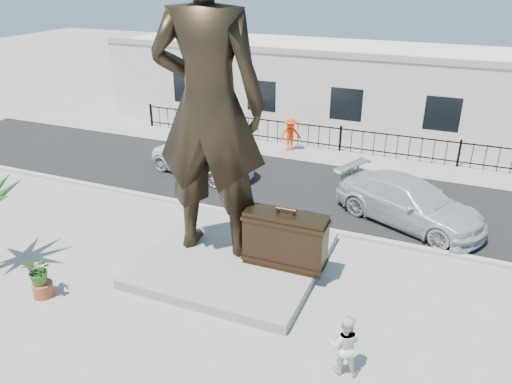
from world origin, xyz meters
TOP-DOWN VIEW (x-y plane):
  - ground at (0.00, 0.00)m, footprint 100.00×100.00m
  - street at (0.00, 8.00)m, footprint 40.00×7.00m
  - curb at (0.00, 4.50)m, footprint 40.00×0.25m
  - far_sidewalk at (0.00, 12.00)m, footprint 40.00×2.50m
  - plinth at (-0.50, 1.50)m, footprint 5.20×5.20m
  - fence at (0.00, 12.80)m, footprint 22.00×0.10m
  - building at (0.00, 17.00)m, footprint 28.00×7.00m
  - statue at (-1.34, 1.74)m, footprint 3.58×2.62m
  - suitcase at (1.11, 1.56)m, footprint 2.42×0.80m
  - tourist at (3.68, -1.68)m, footprint 0.82×0.69m
  - car_white at (-4.80, 7.66)m, footprint 5.24×3.29m
  - car_silver at (4.08, 6.34)m, footprint 5.89×4.25m
  - worker at (-2.29, 11.88)m, footprint 1.24×1.11m
  - planter at (-4.73, -2.11)m, footprint 0.56×0.56m
  - shrub at (-4.73, -2.11)m, footprint 0.79×0.69m

SIDE VIEW (x-z plane):
  - ground at x=0.00m, z-range 0.00..0.00m
  - street at x=0.00m, z-range 0.00..0.01m
  - far_sidewalk at x=0.00m, z-range 0.00..0.02m
  - curb at x=0.00m, z-range 0.00..0.12m
  - plinth at x=-0.50m, z-range 0.00..0.30m
  - planter at x=-4.73m, z-range 0.00..0.40m
  - fence at x=0.00m, z-range 0.00..1.20m
  - car_white at x=-4.80m, z-range 0.01..1.36m
  - tourist at x=3.68m, z-range 0.00..1.51m
  - car_silver at x=4.08m, z-range 0.01..1.59m
  - shrub at x=-4.73m, z-range 0.40..1.26m
  - worker at x=-2.29m, z-range 0.02..1.68m
  - suitcase at x=1.11m, z-range 0.30..2.00m
  - building at x=0.00m, z-range 0.00..4.40m
  - statue at x=-1.34m, z-range 0.30..9.36m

